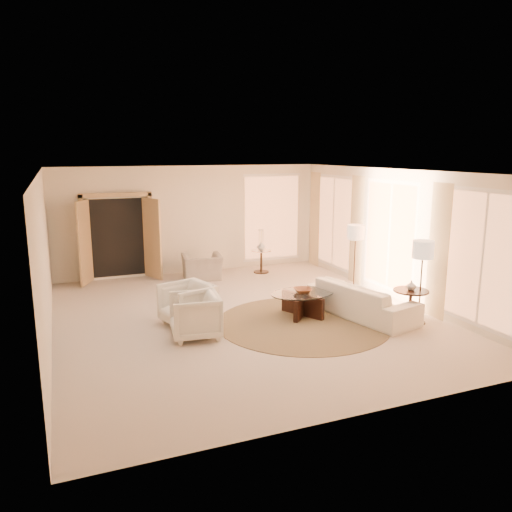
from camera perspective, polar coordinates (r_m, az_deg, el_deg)
name	(u,v)px	position (r m, az deg, el deg)	size (l,w,h in m)	color
room	(244,246)	(9.45, -1.35, 1.12)	(7.04, 8.04, 2.83)	beige
windows_right	(392,237)	(11.20, 15.25, 2.15)	(0.10, 6.40, 2.40)	#FFA266
window_back_corner	(272,218)	(13.93, 1.85, 4.42)	(1.70, 0.10, 2.40)	#FFA266
curtains_right	(366,233)	(11.90, 12.45, 2.61)	(0.06, 5.20, 2.60)	beige
french_doors	(118,238)	(12.77, -15.47, 2.01)	(1.95, 0.66, 2.16)	tan
area_rug	(303,323)	(9.50, 5.36, -7.58)	(3.26, 3.26, 0.01)	#41331F
sofa	(362,299)	(9.98, 11.98, -4.88)	(2.26, 0.89, 0.66)	white
armchair_left	(187,302)	(9.36, -7.88, -5.24)	(0.83, 0.78, 0.86)	white
armchair_right	(195,314)	(8.72, -6.98, -6.57)	(0.82, 0.76, 0.84)	white
accent_chair	(202,263)	(12.60, -6.19, -0.78)	(0.95, 0.62, 0.83)	gray
coffee_table	(303,301)	(9.81, 5.35, -5.17)	(1.44, 1.44, 0.47)	black
end_table	(410,300)	(9.86, 17.23, -4.82)	(0.65, 0.65, 0.62)	black
side_table	(261,259)	(13.19, 0.60, -0.34)	(0.52, 0.52, 0.61)	black
floor_lamp_near	(356,235)	(11.35, 11.32, 2.34)	(0.38, 0.38, 1.56)	black
floor_lamp_far	(423,253)	(9.59, 18.53, 0.29)	(0.38, 0.38, 1.57)	black
bowl	(303,291)	(9.75, 5.37, -3.95)	(0.35, 0.35, 0.09)	brown
end_vase	(411,285)	(9.78, 17.33, -3.23)	(0.18, 0.18, 0.18)	silver
side_vase	(261,246)	(13.12, 0.60, 1.15)	(0.22, 0.22, 0.23)	silver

